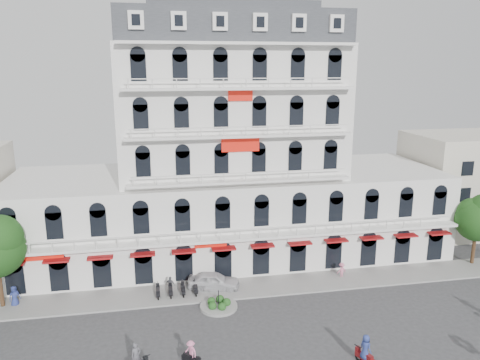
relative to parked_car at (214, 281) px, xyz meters
name	(u,v)px	position (x,y,z in m)	size (l,w,h in m)	color
ground	(270,344)	(2.93, -9.50, -0.80)	(120.00, 120.00, 0.00)	#38383A
sidewalk	(246,288)	(2.93, -0.50, -0.72)	(53.00, 4.00, 0.16)	gray
main_building	(230,163)	(2.93, 8.50, 9.16)	(45.00, 15.00, 25.80)	silver
flank_building_east	(467,182)	(32.93, 10.50, 5.20)	(14.00, 10.00, 12.00)	beige
traffic_island	(219,305)	(-0.07, -3.50, -0.55)	(3.20, 3.20, 1.60)	gray
parked_scooter_row	(177,296)	(-3.42, -0.70, -0.80)	(4.40, 1.80, 1.10)	black
tree_east_inner	(478,216)	(26.98, 0.48, 4.41)	(4.40, 4.37, 7.57)	#382314
parked_car	(214,281)	(0.00, 0.00, 0.00)	(1.90, 4.71, 1.60)	silver
rider_west	(136,360)	(-6.65, -11.09, 0.23)	(1.61, 0.90, 2.26)	black
rider_east	(365,350)	(8.67, -13.05, 0.35)	(0.91, 1.61, 2.28)	maroon
rider_center	(191,354)	(-3.04, -11.11, 0.24)	(1.24, 1.38, 2.01)	black
pedestrian_left	(14,296)	(-17.07, 0.00, 0.12)	(0.90, 0.59, 1.84)	navy
pedestrian_mid	(170,285)	(-3.94, 0.00, -0.02)	(0.92, 0.38, 1.57)	#54555B
pedestrian_right	(342,270)	(12.41, 0.00, -0.03)	(1.00, 0.58, 1.55)	#D26F8E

